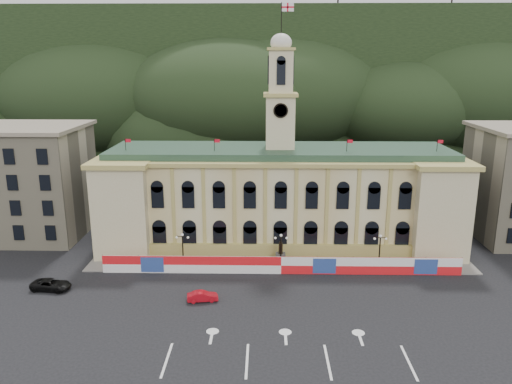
{
  "coord_description": "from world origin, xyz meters",
  "views": [
    {
      "loc": [
        -2.3,
        -49.5,
        28.84
      ],
      "look_at": [
        -3.56,
        18.0,
        11.0
      ],
      "focal_mm": 35.0,
      "sensor_mm": 36.0,
      "label": 1
    }
  ],
  "objects_px": {
    "lamp_center": "(281,248)",
    "red_sedan": "(203,296)",
    "statue": "(281,258)",
    "black_suv": "(51,285)"
  },
  "relations": [
    {
      "from": "black_suv",
      "to": "statue",
      "type": "bearing_deg",
      "value": -67.53
    },
    {
      "from": "statue",
      "to": "lamp_center",
      "type": "distance_m",
      "value": 2.14
    },
    {
      "from": "red_sedan",
      "to": "statue",
      "type": "bearing_deg",
      "value": -50.26
    },
    {
      "from": "statue",
      "to": "lamp_center",
      "type": "bearing_deg",
      "value": -90.0
    },
    {
      "from": "lamp_center",
      "to": "red_sedan",
      "type": "height_order",
      "value": "lamp_center"
    },
    {
      "from": "lamp_center",
      "to": "black_suv",
      "type": "distance_m",
      "value": 31.04
    },
    {
      "from": "statue",
      "to": "red_sedan",
      "type": "bearing_deg",
      "value": -131.17
    },
    {
      "from": "statue",
      "to": "black_suv",
      "type": "xyz_separation_m",
      "value": [
        -30.0,
        -8.61,
        -0.47
      ]
    },
    {
      "from": "red_sedan",
      "to": "lamp_center",
      "type": "bearing_deg",
      "value": -52.88
    },
    {
      "from": "lamp_center",
      "to": "red_sedan",
      "type": "relative_size",
      "value": 1.29
    }
  ]
}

